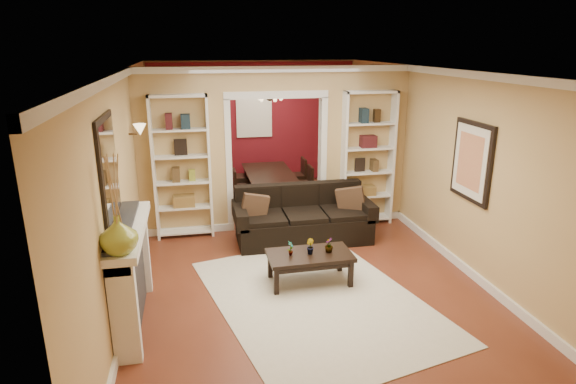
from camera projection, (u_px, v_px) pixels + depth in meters
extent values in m
plane|color=brown|center=(291.00, 253.00, 7.28)|extent=(8.00, 8.00, 0.00)
plane|color=white|center=(291.00, 69.00, 6.49)|extent=(8.00, 8.00, 0.00)
plane|color=tan|center=(254.00, 123.00, 10.63)|extent=(8.00, 0.00, 8.00)
plane|color=tan|center=(417.00, 312.00, 3.14)|extent=(8.00, 0.00, 8.00)
plane|color=tan|center=(127.00, 174.00, 6.46)|extent=(0.00, 8.00, 8.00)
plane|color=tan|center=(435.00, 159.00, 7.32)|extent=(0.00, 8.00, 8.00)
cube|color=tan|center=(276.00, 149.00, 8.01)|extent=(4.50, 0.15, 2.70)
cube|color=maroon|center=(254.00, 125.00, 10.61)|extent=(4.44, 0.04, 2.64)
cube|color=#8CA5CC|center=(254.00, 115.00, 10.51)|extent=(0.78, 0.03, 0.98)
cube|color=beige|center=(316.00, 299.00, 5.94)|extent=(3.00, 3.69, 0.01)
cube|color=black|center=(303.00, 215.00, 7.64)|extent=(2.19, 0.95, 0.86)
cube|color=brown|center=(255.00, 207.00, 7.41)|extent=(0.41, 0.15, 0.40)
cube|color=brown|center=(351.00, 200.00, 7.70)|extent=(0.44, 0.31, 0.43)
cube|color=black|center=(310.00, 268.00, 6.32)|extent=(1.11, 0.61, 0.42)
imported|color=#336626|center=(291.00, 248.00, 6.18)|extent=(0.11, 0.12, 0.20)
imported|color=#336626|center=(310.00, 246.00, 6.23)|extent=(0.11, 0.13, 0.20)
imported|color=#336626|center=(329.00, 245.00, 6.28)|extent=(0.14, 0.14, 0.19)
cube|color=white|center=(182.00, 168.00, 7.61)|extent=(0.90, 0.30, 2.30)
cube|color=white|center=(367.00, 159.00, 8.21)|extent=(0.90, 0.30, 2.30)
cube|color=white|center=(134.00, 275.00, 5.31)|extent=(0.32, 1.70, 1.16)
imported|color=olive|center=(118.00, 235.00, 4.43)|extent=(0.46, 0.46, 0.37)
cube|color=silver|center=(108.00, 169.00, 4.92)|extent=(0.03, 0.95, 1.10)
cube|color=#FFE0A5|center=(136.00, 132.00, 6.85)|extent=(0.18, 0.18, 0.22)
cube|color=black|center=(471.00, 161.00, 6.31)|extent=(0.04, 0.85, 1.05)
imported|color=black|center=(271.00, 185.00, 9.73)|extent=(1.65, 0.92, 0.58)
cube|color=black|center=(245.00, 187.00, 9.32)|extent=(0.44, 0.44, 0.75)
cube|color=black|center=(300.00, 184.00, 9.53)|extent=(0.43, 0.43, 0.75)
cube|color=black|center=(242.00, 177.00, 9.87)|extent=(0.42, 0.42, 0.82)
cube|color=black|center=(294.00, 176.00, 10.09)|extent=(0.44, 0.44, 0.77)
cube|color=#3B2C1B|center=(262.00, 99.00, 9.22)|extent=(0.50, 0.50, 0.30)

